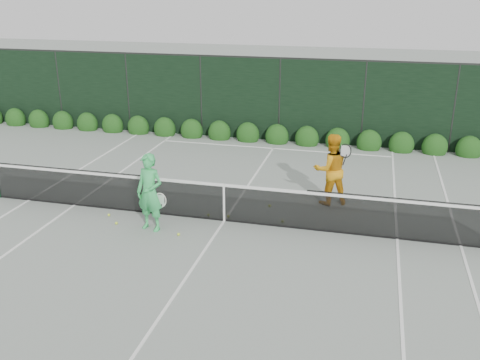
# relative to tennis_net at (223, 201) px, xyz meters

# --- Properties ---
(ground) EXTENTS (80.00, 80.00, 0.00)m
(ground) POSITION_rel_tennis_net_xyz_m (0.02, 0.00, -0.53)
(ground) COLOR gray
(ground) RESTS_ON ground
(tennis_net) EXTENTS (12.90, 0.10, 1.07)m
(tennis_net) POSITION_rel_tennis_net_xyz_m (0.00, 0.00, 0.00)
(tennis_net) COLOR #11331C
(tennis_net) RESTS_ON ground
(player_woman) EXTENTS (0.76, 0.57, 1.86)m
(player_woman) POSITION_rel_tennis_net_xyz_m (-1.53, -0.85, 0.40)
(player_woman) COLOR #37BE60
(player_woman) RESTS_ON ground
(player_man) EXTENTS (1.14, 1.03, 1.90)m
(player_man) POSITION_rel_tennis_net_xyz_m (2.42, 1.79, 0.42)
(player_man) COLOR orange
(player_man) RESTS_ON ground
(court_lines) EXTENTS (11.03, 23.83, 0.01)m
(court_lines) POSITION_rel_tennis_net_xyz_m (0.02, 0.00, -0.53)
(court_lines) COLOR white
(court_lines) RESTS_ON ground
(windscreen_fence) EXTENTS (32.00, 21.07, 3.06)m
(windscreen_fence) POSITION_rel_tennis_net_xyz_m (0.02, -2.71, 0.98)
(windscreen_fence) COLOR black
(windscreen_fence) RESTS_ON ground
(hedge_row) EXTENTS (31.66, 0.65, 0.94)m
(hedge_row) POSITION_rel_tennis_net_xyz_m (0.02, 7.15, -0.30)
(hedge_row) COLOR #11340E
(hedge_row) RESTS_ON ground
(tennis_balls) EXTENTS (4.38, 2.26, 0.07)m
(tennis_balls) POSITION_rel_tennis_net_xyz_m (-0.59, -0.07, -0.50)
(tennis_balls) COLOR #D4EF35
(tennis_balls) RESTS_ON ground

